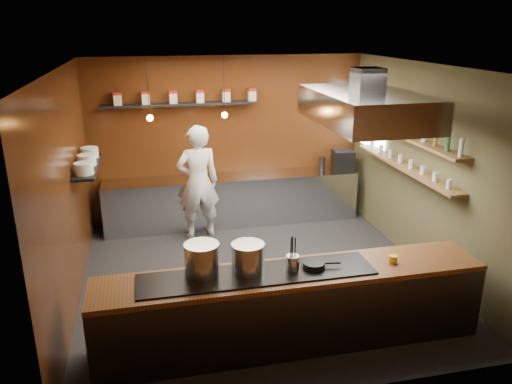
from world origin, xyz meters
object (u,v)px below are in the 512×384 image
object	(u,v)px
extractor_hood	(366,107)
stockpot_large	(202,260)
stockpot_small	(248,258)
espresso_machine	(343,160)
chef	(198,182)

from	to	relation	value
extractor_hood	stockpot_large	distance (m)	2.89
stockpot_large	stockpot_small	bearing A→B (deg)	-4.66
espresso_machine	extractor_hood	bearing A→B (deg)	-100.81
stockpot_large	espresso_machine	xyz separation A→B (m)	(3.09, 3.64, -0.04)
stockpot_large	stockpot_small	distance (m)	0.50
chef	stockpot_large	bearing A→B (deg)	77.51
stockpot_small	stockpot_large	bearing A→B (deg)	175.34
extractor_hood	stockpot_small	world-z (taller)	extractor_hood
extractor_hood	espresso_machine	bearing A→B (deg)	72.50
stockpot_small	extractor_hood	bearing A→B (deg)	32.57
extractor_hood	chef	distance (m)	3.25
stockpot_small	espresso_machine	xyz separation A→B (m)	(2.59, 3.68, -0.02)
stockpot_large	extractor_hood	bearing A→B (deg)	25.78
stockpot_large	chef	size ratio (longest dim) A/B	0.19
chef	stockpot_small	bearing A→B (deg)	86.32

